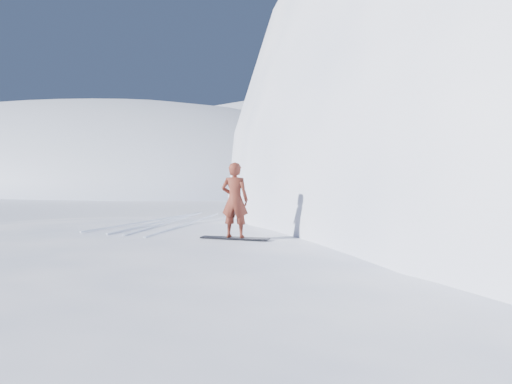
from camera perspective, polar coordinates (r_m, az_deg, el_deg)
ground at (r=13.99m, az=-18.87°, el=-15.05°), size 400.00×400.00×0.00m
near_ridge at (r=15.35m, az=-7.50°, el=-13.21°), size 36.00×28.00×4.80m
far_ridge_a at (r=105.56m, az=-18.09°, el=0.95°), size 120.00×70.00×28.00m
far_ridge_c at (r=128.72m, az=8.45°, el=1.52°), size 140.00×90.00×36.00m
wind_bumps at (r=15.74m, az=-14.11°, el=-12.87°), size 16.00×14.40×1.00m
snowboard at (r=14.11m, az=-2.13°, el=-4.62°), size 1.74×0.81×0.03m
snowboarder at (r=14.01m, az=-2.13°, el=-0.80°), size 0.78×0.62×1.86m
board_tracks at (r=17.82m, az=-8.98°, el=-2.94°), size 2.71×5.99×0.04m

